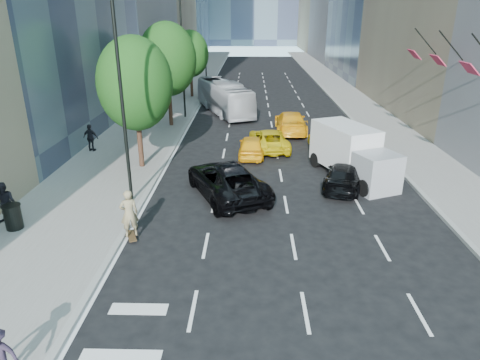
{
  "coord_description": "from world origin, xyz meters",
  "views": [
    {
      "loc": [
        -0.75,
        -14.9,
        8.64
      ],
      "look_at": [
        -1.21,
        3.1,
        1.6
      ],
      "focal_mm": 32.0,
      "sensor_mm": 36.0,
      "label": 1
    }
  ],
  "objects_px": {
    "black_sedan_lincoln": "(227,180)",
    "box_truck": "(352,153)",
    "black_sedan_mercedes": "(344,176)",
    "city_bus": "(224,97)",
    "trash_can": "(13,217)",
    "skateboarder": "(129,216)"
  },
  "relations": [
    {
      "from": "city_bus",
      "to": "trash_can",
      "type": "xyz_separation_m",
      "value": [
        -7.47,
        -23.47,
        -0.78
      ]
    },
    {
      "from": "skateboarder",
      "to": "city_bus",
      "type": "bearing_deg",
      "value": -118.58
    },
    {
      "from": "black_sedan_lincoln",
      "to": "box_truck",
      "type": "distance_m",
      "value": 7.4
    },
    {
      "from": "black_sedan_lincoln",
      "to": "city_bus",
      "type": "distance_m",
      "value": 19.48
    },
    {
      "from": "black_sedan_mercedes",
      "to": "city_bus",
      "type": "height_order",
      "value": "city_bus"
    },
    {
      "from": "city_bus",
      "to": "trash_can",
      "type": "relative_size",
      "value": 10.05
    },
    {
      "from": "skateboarder",
      "to": "black_sedan_mercedes",
      "type": "distance_m",
      "value": 11.37
    },
    {
      "from": "trash_can",
      "to": "skateboarder",
      "type": "bearing_deg",
      "value": -5.46
    },
    {
      "from": "black_sedan_lincoln",
      "to": "black_sedan_mercedes",
      "type": "xyz_separation_m",
      "value": [
        6.11,
        1.22,
        -0.18
      ]
    },
    {
      "from": "black_sedan_lincoln",
      "to": "trash_can",
      "type": "distance_m",
      "value": 9.64
    },
    {
      "from": "city_bus",
      "to": "box_truck",
      "type": "relative_size",
      "value": 1.66
    },
    {
      "from": "city_bus",
      "to": "box_truck",
      "type": "bearing_deg",
      "value": -84.91
    },
    {
      "from": "skateboarder",
      "to": "black_sedan_lincoln",
      "type": "bearing_deg",
      "value": -152.02
    },
    {
      "from": "black_sedan_lincoln",
      "to": "box_truck",
      "type": "xyz_separation_m",
      "value": [
        6.81,
        2.83,
        0.59
      ]
    },
    {
      "from": "black_sedan_lincoln",
      "to": "trash_can",
      "type": "bearing_deg",
      "value": 1.14
    },
    {
      "from": "skateboarder",
      "to": "black_sedan_lincoln",
      "type": "height_order",
      "value": "skateboarder"
    },
    {
      "from": "black_sedan_mercedes",
      "to": "box_truck",
      "type": "bearing_deg",
      "value": -95.97
    },
    {
      "from": "black_sedan_mercedes",
      "to": "trash_can",
      "type": "xyz_separation_m",
      "value": [
        -14.87,
        -5.27,
        0.0
      ]
    },
    {
      "from": "trash_can",
      "to": "city_bus",
      "type": "bearing_deg",
      "value": 72.34
    },
    {
      "from": "city_bus",
      "to": "black_sedan_mercedes",
      "type": "bearing_deg",
      "value": -88.79
    },
    {
      "from": "black_sedan_mercedes",
      "to": "city_bus",
      "type": "relative_size",
      "value": 0.44
    },
    {
      "from": "city_bus",
      "to": "black_sedan_lincoln",
      "type": "bearing_deg",
      "value": -107.13
    }
  ]
}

